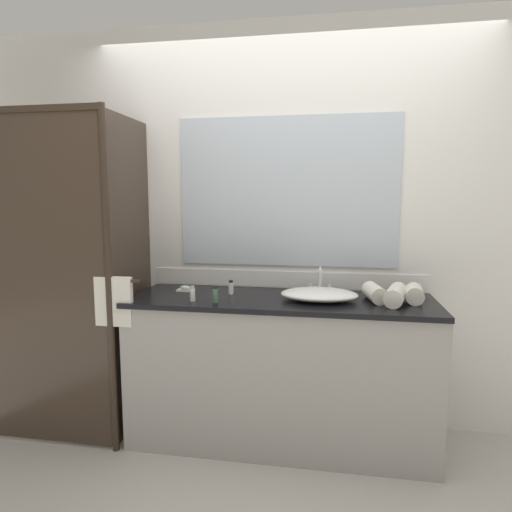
% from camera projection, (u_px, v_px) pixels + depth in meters
% --- Properties ---
extents(ground_plane, '(8.00, 8.00, 0.00)m').
position_uv_depth(ground_plane, '(280.00, 440.00, 2.74)').
color(ground_plane, '#B7B2A8').
extents(wall_back_with_mirror, '(4.40, 0.06, 2.60)m').
position_uv_depth(wall_back_with_mirror, '(287.00, 226.00, 2.90)').
color(wall_back_with_mirror, silver).
rests_on(wall_back_with_mirror, ground_plane).
extents(vanity_cabinet, '(1.80, 0.58, 0.90)m').
position_uv_depth(vanity_cabinet, '(281.00, 370.00, 2.69)').
color(vanity_cabinet, '#9E9993').
rests_on(vanity_cabinet, ground_plane).
extents(shower_enclosure, '(1.20, 0.59, 2.00)m').
position_uv_depth(shower_enclosure, '(65.00, 277.00, 2.64)').
color(shower_enclosure, '#2D2319').
rests_on(shower_enclosure, ground_plane).
extents(sink_basin, '(0.45, 0.31, 0.07)m').
position_uv_depth(sink_basin, '(319.00, 294.00, 2.57)').
color(sink_basin, white).
rests_on(sink_basin, vanity_cabinet).
extents(faucet, '(0.17, 0.14, 0.17)m').
position_uv_depth(faucet, '(320.00, 285.00, 2.74)').
color(faucet, silver).
rests_on(faucet, vanity_cabinet).
extents(soap_dish, '(0.10, 0.07, 0.04)m').
position_uv_depth(soap_dish, '(185.00, 289.00, 2.82)').
color(soap_dish, silver).
rests_on(soap_dish, vanity_cabinet).
extents(amenity_bottle_shampoo, '(0.03, 0.03, 0.09)m').
position_uv_depth(amenity_bottle_shampoo, '(215.00, 295.00, 2.51)').
color(amenity_bottle_shampoo, '#4C7056').
rests_on(amenity_bottle_shampoo, vanity_cabinet).
extents(amenity_bottle_body_wash, '(0.03, 0.03, 0.09)m').
position_uv_depth(amenity_bottle_body_wash, '(231.00, 288.00, 2.73)').
color(amenity_bottle_body_wash, white).
rests_on(amenity_bottle_body_wash, vanity_cabinet).
extents(amenity_bottle_lotion, '(0.03, 0.03, 0.09)m').
position_uv_depth(amenity_bottle_lotion, '(193.00, 294.00, 2.55)').
color(amenity_bottle_lotion, white).
rests_on(amenity_bottle_lotion, vanity_cabinet).
extents(rolled_towel_near_edge, '(0.12, 0.19, 0.10)m').
position_uv_depth(rolled_towel_near_edge, '(414.00, 294.00, 2.51)').
color(rolled_towel_near_edge, silver).
rests_on(rolled_towel_near_edge, vanity_cabinet).
extents(rolled_towel_middle, '(0.16, 0.28, 0.10)m').
position_uv_depth(rolled_towel_middle, '(396.00, 295.00, 2.47)').
color(rolled_towel_middle, silver).
rests_on(rolled_towel_middle, vanity_cabinet).
extents(rolled_towel_far_edge, '(0.14, 0.24, 0.10)m').
position_uv_depth(rolled_towel_far_edge, '(375.00, 293.00, 2.54)').
color(rolled_towel_far_edge, silver).
rests_on(rolled_towel_far_edge, vanity_cabinet).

